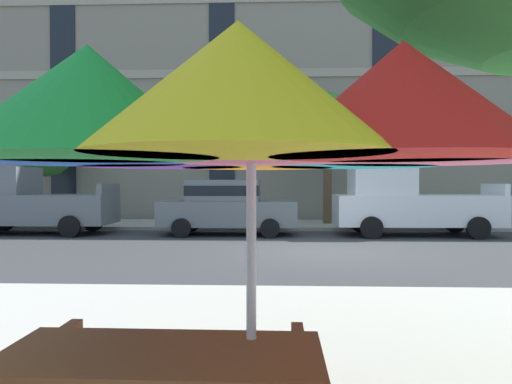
% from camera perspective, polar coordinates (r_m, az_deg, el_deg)
% --- Properties ---
extents(ground_plane, '(120.00, 120.00, 0.00)m').
position_cam_1_polar(ground_plane, '(12.07, 7.88, -6.99)').
color(ground_plane, '#38383A').
extents(sidewalk_far, '(56.00, 3.60, 0.12)m').
position_cam_1_polar(sidewalk_far, '(18.80, 5.89, -3.86)').
color(sidewalk_far, '#9E998E').
rests_on(sidewalk_far, ground).
extents(apartment_building, '(41.94, 12.08, 16.00)m').
position_cam_1_polar(apartment_building, '(27.63, 4.86, 14.34)').
color(apartment_building, gray).
rests_on(apartment_building, ground).
extents(pickup_gray, '(5.10, 2.12, 2.20)m').
position_cam_1_polar(pickup_gray, '(17.62, -25.30, -1.16)').
color(pickup_gray, slate).
rests_on(pickup_gray, ground).
extents(sedan_gray, '(4.40, 1.98, 1.78)m').
position_cam_1_polar(sedan_gray, '(15.69, -3.47, -1.60)').
color(sedan_gray, slate).
rests_on(sedan_gray, ground).
extents(pickup_white, '(5.10, 2.12, 2.20)m').
position_cam_1_polar(pickup_white, '(16.17, 17.50, -1.30)').
color(pickup_white, silver).
rests_on(pickup_white, ground).
extents(street_tree_left, '(2.34, 2.34, 4.47)m').
position_cam_1_polar(street_tree_left, '(21.44, -23.76, 5.10)').
color(street_tree_left, '#4C3823').
rests_on(street_tree_left, ground).
extents(street_tree_middle, '(2.55, 2.55, 5.21)m').
position_cam_1_polar(street_tree_middle, '(19.13, 7.90, 7.90)').
color(street_tree_middle, brown).
rests_on(street_tree_middle, ground).
extents(patio_umbrella, '(3.22, 3.22, 2.42)m').
position_cam_1_polar(patio_umbrella, '(2.92, -0.56, 8.61)').
color(patio_umbrella, silver).
rests_on(patio_umbrella, ground).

